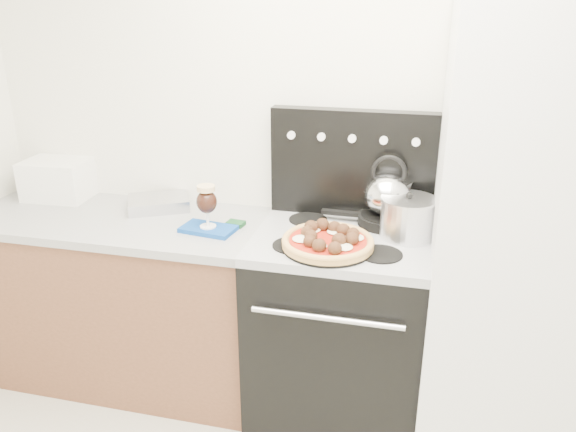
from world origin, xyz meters
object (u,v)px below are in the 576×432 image
(beer_glass, at_px, (207,206))
(stock_pot, at_px, (407,219))
(pizza, at_px, (328,240))
(toaster_oven, at_px, (58,179))
(fridge, at_px, (514,248))
(tea_kettle, at_px, (388,191))
(base_cabinet, at_px, (126,301))
(pizza_pan, at_px, (328,247))
(stove_body, at_px, (338,330))
(oven_mitt, at_px, (208,229))
(skillet, at_px, (386,220))

(beer_glass, height_order, stock_pot, beer_glass)
(pizza, bearing_deg, toaster_oven, 166.88)
(fridge, relative_size, tea_kettle, 8.08)
(base_cabinet, bearing_deg, stock_pot, 1.45)
(fridge, distance_m, tea_kettle, 0.58)
(pizza_pan, bearing_deg, stock_pot, 32.75)
(pizza, height_order, tea_kettle, tea_kettle)
(stock_pot, bearing_deg, beer_glass, -173.54)
(stove_body, xyz_separation_m, pizza, (-0.04, -0.14, 0.52))
(fridge, relative_size, stock_pot, 8.24)
(pizza, relative_size, tea_kettle, 1.61)
(oven_mitt, relative_size, pizza_pan, 0.64)
(fridge, bearing_deg, base_cabinet, 178.41)
(beer_glass, relative_size, pizza_pan, 0.53)
(pizza_pan, xyz_separation_m, stock_pot, (0.31, 0.20, 0.08))
(stock_pot, bearing_deg, pizza_pan, -147.25)
(stock_pot, bearing_deg, skillet, 129.07)
(skillet, bearing_deg, oven_mitt, -164.21)
(toaster_oven, height_order, skillet, toaster_oven)
(base_cabinet, height_order, pizza_pan, pizza_pan)
(fridge, distance_m, stock_pot, 0.44)
(toaster_oven, distance_m, tea_kettle, 1.71)
(tea_kettle, bearing_deg, pizza, -134.74)
(stock_pot, bearing_deg, tea_kettle, 129.07)
(skillet, bearing_deg, pizza_pan, -123.56)
(beer_glass, distance_m, skillet, 0.81)
(toaster_oven, bearing_deg, pizza, -16.23)
(oven_mitt, distance_m, pizza_pan, 0.57)
(base_cabinet, relative_size, pizza, 3.83)
(toaster_oven, relative_size, tea_kettle, 1.37)
(base_cabinet, xyz_separation_m, fridge, (1.80, -0.05, 0.52))
(stock_pot, bearing_deg, toaster_oven, 175.32)
(pizza_pan, bearing_deg, stove_body, 74.80)
(pizza_pan, bearing_deg, tea_kettle, 56.44)
(beer_glass, distance_m, tea_kettle, 0.81)
(pizza_pan, height_order, stock_pot, stock_pot)
(fridge, relative_size, beer_glass, 9.45)
(oven_mitt, relative_size, skillet, 0.95)
(tea_kettle, bearing_deg, oven_mitt, -175.39)
(fridge, relative_size, oven_mitt, 7.86)
(toaster_oven, xyz_separation_m, oven_mitt, (0.93, -0.25, -0.09))
(fridge, xyz_separation_m, beer_glass, (-1.30, -0.01, 0.07))
(beer_glass, bearing_deg, pizza_pan, -10.11)
(fridge, distance_m, beer_glass, 1.31)
(stock_pot, bearing_deg, stove_body, -167.63)
(pizza, height_order, stock_pot, stock_pot)
(base_cabinet, height_order, fridge, fridge)
(toaster_oven, bearing_deg, beer_glass, -18.04)
(toaster_oven, bearing_deg, tea_kettle, -4.01)
(skillet, bearing_deg, pizza, -123.56)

